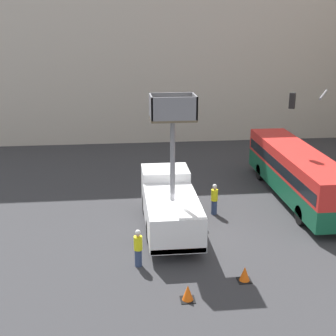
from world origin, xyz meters
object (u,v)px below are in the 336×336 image
at_px(utility_truck, 170,202).
at_px(traffic_light_pole, 330,130).
at_px(road_worker_near_truck, 138,248).
at_px(road_worker_directing, 214,199).
at_px(traffic_cone_mid_road, 188,293).
at_px(traffic_cone_near_truck, 245,274).
at_px(city_bus, 296,171).

bearing_deg(utility_truck, traffic_light_pole, 14.13).
bearing_deg(road_worker_near_truck, road_worker_directing, 160.18).
height_order(road_worker_near_truck, road_worker_directing, road_worker_directing).
bearing_deg(traffic_light_pole, utility_truck, -165.87).
bearing_deg(road_worker_directing, traffic_cone_mid_road, -50.23).
relative_size(traffic_light_pole, traffic_cone_near_truck, 10.36).
distance_m(city_bus, traffic_cone_near_truck, 10.68).
height_order(utility_truck, road_worker_near_truck, utility_truck).
bearing_deg(road_worker_near_truck, city_bus, 146.32).
distance_m(utility_truck, traffic_light_pole, 10.12).
relative_size(utility_truck, traffic_light_pole, 1.06).
bearing_deg(utility_truck, traffic_cone_mid_road, -90.05).
bearing_deg(city_bus, traffic_cone_near_truck, 164.68).
bearing_deg(road_worker_near_truck, utility_truck, 173.72).
xyz_separation_m(utility_truck, traffic_light_pole, (9.36, 2.36, 3.06)).
bearing_deg(road_worker_near_truck, traffic_cone_near_truck, 88.52).
bearing_deg(road_worker_directing, traffic_light_pole, 62.99).
height_order(city_bus, road_worker_directing, city_bus).
xyz_separation_m(utility_truck, city_bus, (8.13, 3.63, 0.28)).
xyz_separation_m(traffic_light_pole, traffic_cone_mid_road, (-9.36, -8.89, -4.28)).
distance_m(road_worker_directing, traffic_cone_near_truck, 7.17).
bearing_deg(utility_truck, road_worker_directing, 33.04).
bearing_deg(traffic_cone_near_truck, road_worker_near_truck, 158.40).
relative_size(traffic_light_pole, road_worker_near_truck, 3.88).
height_order(utility_truck, traffic_cone_mid_road, utility_truck).
relative_size(utility_truck, city_bus, 0.60).
bearing_deg(road_worker_directing, road_worker_near_truck, -71.99).
bearing_deg(traffic_light_pole, traffic_cone_mid_road, -136.49).
relative_size(road_worker_near_truck, road_worker_directing, 0.98).
xyz_separation_m(traffic_light_pole, road_worker_directing, (-6.64, -0.59, -3.69)).
relative_size(road_worker_near_truck, traffic_cone_mid_road, 2.69).
bearing_deg(traffic_cone_mid_road, traffic_light_pole, 43.51).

